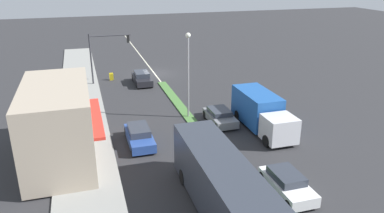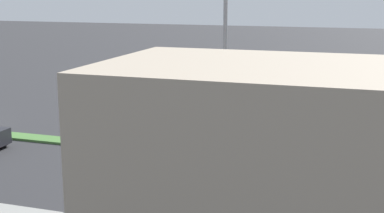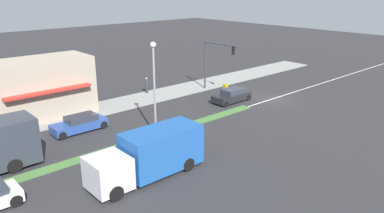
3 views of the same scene
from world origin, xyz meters
TOP-DOWN VIEW (x-y plane):
  - ground_plane at (0.00, 18.00)m, footprint 160.00×160.00m
  - sidewalk_right at (9.00, 18.50)m, footprint 4.00×73.00m
  - lane_marking_center at (0.00, 0.00)m, footprint 0.16×60.00m
  - building_corner_store at (10.47, 20.07)m, footprint 4.95×9.12m
  - traffic_signal_main at (6.12, 2.45)m, footprint 4.59×0.34m
  - street_lamp at (0.00, 15.01)m, footprint 0.44×0.44m
  - pedestrian at (10.38, 8.56)m, footprint 0.34×0.34m
  - warning_aframe_sign at (5.41, 1.31)m, footprint 0.45×0.53m
  - delivery_truck at (-5.00, 19.09)m, footprint 2.44×7.50m
  - coupe_blue at (5.00, 19.03)m, footprint 1.76×4.40m
  - suv_grey at (-2.20, 17.08)m, footprint 1.88×3.91m
  - sedan_dark at (2.20, 3.75)m, footprint 1.79×4.22m

SIDE VIEW (x-z plane):
  - ground_plane at x=0.00m, z-range 0.00..0.00m
  - lane_marking_center at x=0.00m, z-range 0.00..0.01m
  - sidewalk_right at x=9.00m, z-range 0.00..0.12m
  - warning_aframe_sign at x=5.41m, z-range 0.01..0.84m
  - suv_grey at x=-2.20m, z-range -0.01..1.22m
  - coupe_blue at x=5.00m, z-range -0.02..1.30m
  - sedan_dark at x=2.20m, z-range -0.03..1.34m
  - pedestrian at x=10.38m, z-range 0.17..1.89m
  - delivery_truck at x=-5.00m, z-range 0.03..2.90m
  - building_corner_store at x=10.47m, z-range 0.12..5.33m
  - traffic_signal_main at x=6.12m, z-range 1.10..6.70m
  - street_lamp at x=0.00m, z-range 1.09..8.46m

